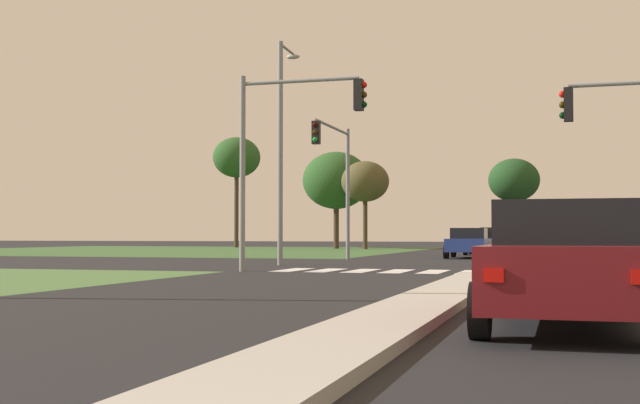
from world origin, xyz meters
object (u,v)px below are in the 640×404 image
Objects in this scene: car_blue_second at (469,243)px; traffic_signal_far_left at (337,165)px; car_maroon_near at (566,264)px; treeline_third at (365,182)px; pedestrian_at_median at (519,232)px; treeline_fourth at (514,180)px; street_lamp_second at (282,140)px; treeline_near at (237,158)px; car_black_fourth at (484,241)px; traffic_signal_near_left at (284,137)px; car_red_sixth at (494,240)px; treeline_second at (336,181)px.

car_blue_second is 0.70× the size of traffic_signal_far_left.
car_maroon_near is 55.21m from treeline_third.
treeline_fourth is (-1.51, 21.55, 4.02)m from pedestrian_at_median.
car_maroon_near is 22.04m from street_lamp_second.
pedestrian_at_median is at bearing -85.99° from treeline_fourth.
treeline_near is at bearing 118.93° from traffic_signal_far_left.
traffic_signal_near_left is at bearing 80.85° from car_black_fourth.
car_black_fourth is at bearing 89.94° from car_red_sixth.
car_red_sixth is at bearing -93.73° from treeline_fourth.
treeline_third is at bearing -39.45° from pedestrian_at_median.
pedestrian_at_median is 23.70m from treeline_third.
pedestrian_at_median is (2.20, -4.27, 0.51)m from car_black_fourth.
treeline_second is at bearing 105.37° from traffic_signal_far_left.
treeline_near is at bearing -26.28° from pedestrian_at_median.
traffic_signal_near_left is (-3.78, -16.95, 3.42)m from car_blue_second.
street_lamp_second reaches higher than pedestrian_at_median.
treeline_second is 14.22m from treeline_fourth.
treeline_fourth is (0.77, 24.29, 4.54)m from car_blue_second.
car_red_sixth is 14.24m from treeline_third.
street_lamp_second is at bearing -81.97° from treeline_third.
car_red_sixth is at bearing 77.12° from street_lamp_second.
traffic_signal_near_left is 0.73× the size of street_lamp_second.
traffic_signal_far_left reaches higher than pedestrian_at_median.
street_lamp_second is at bearing -100.27° from treeline_fourth.
treeline_third is 11.45m from treeline_fourth.
car_blue_second is at bearing 89.34° from car_black_fourth.
traffic_signal_near_left is at bearing 77.44° from car_blue_second.
car_red_sixth is (0.09, 13.87, 0.06)m from car_blue_second.
treeline_second reaches higher than treeline_third.
treeline_third reaches higher than traffic_signal_near_left.
car_blue_second is 25.05m from treeline_third.
treeline_fourth is (-3.83, 54.92, 4.50)m from car_maroon_near.
car_black_fourth is 1.00× the size of car_red_sixth.
traffic_signal_near_left is 39.83m from treeline_third.
street_lamp_second is (-5.81, -18.56, 3.99)m from car_black_fourth.
treeline_near is (-23.40, 20.16, 7.13)m from car_black_fourth.
treeline_second is at bearing -36.70° from pedestrian_at_median.
car_red_sixth is (0.01, 6.86, 0.05)m from car_black_fourth.
treeline_third is (-10.58, 15.28, 4.50)m from car_black_fourth.
treeline_second is 1.15× the size of treeline_third.
street_lamp_second is 34.19m from treeline_third.
car_red_sixth is (-4.50, 44.49, 0.02)m from car_maroon_near.
car_red_sixth reaches higher than car_blue_second.
car_black_fourth is at bearing -52.21° from treeline_second.
treeline_second is (-13.53, 10.58, 4.74)m from car_red_sixth.
treeline_second is (-8.28, 30.13, 1.33)m from traffic_signal_far_left.
treeline_second is at bearing 179.38° from treeline_fourth.
traffic_signal_near_left is 42.54m from treeline_second.
pedestrian_at_median is at bearing -56.83° from treeline_third.
treeline_second is at bearing -61.19° from car_blue_second.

